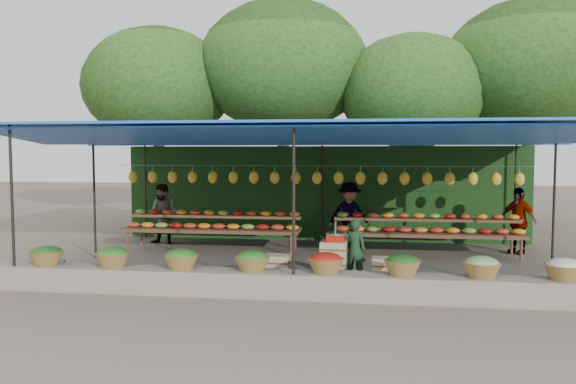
# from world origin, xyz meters

# --- Properties ---
(ground) EXTENTS (60.00, 60.00, 0.00)m
(ground) POSITION_xyz_m (0.00, 0.00, 0.00)
(ground) COLOR #6A5E4E
(ground) RESTS_ON ground
(stone_curb) EXTENTS (10.60, 0.55, 0.40)m
(stone_curb) POSITION_xyz_m (0.00, -2.75, 0.20)
(stone_curb) COLOR slate
(stone_curb) RESTS_ON ground
(stall_canopy) EXTENTS (10.80, 6.60, 2.82)m
(stall_canopy) POSITION_xyz_m (0.00, 0.07, 2.67)
(stall_canopy) COLOR black
(stall_canopy) RESTS_ON ground
(produce_baskets) EXTENTS (8.98, 0.58, 0.34)m
(produce_baskets) POSITION_xyz_m (-0.10, -2.75, 0.56)
(produce_baskets) COLOR brown
(produce_baskets) RESTS_ON stone_curb
(netting_backdrop) EXTENTS (10.60, 0.06, 2.50)m
(netting_backdrop) POSITION_xyz_m (0.00, 3.15, 1.25)
(netting_backdrop) COLOR #214D1B
(netting_backdrop) RESTS_ON ground
(tree_row) EXTENTS (16.51, 5.50, 7.12)m
(tree_row) POSITION_xyz_m (0.50, 6.09, 4.70)
(tree_row) COLOR #382114
(tree_row) RESTS_ON ground
(fruit_table_left) EXTENTS (4.21, 0.95, 0.93)m
(fruit_table_left) POSITION_xyz_m (-2.49, 1.35, 0.61)
(fruit_table_left) COLOR #4F2F1F
(fruit_table_left) RESTS_ON ground
(fruit_table_right) EXTENTS (4.21, 0.95, 0.93)m
(fruit_table_right) POSITION_xyz_m (2.51, 1.35, 0.61)
(fruit_table_right) COLOR #4F2F1F
(fruit_table_right) RESTS_ON ground
(crate_counter) EXTENTS (2.37, 0.36, 0.77)m
(crate_counter) POSITION_xyz_m (0.54, -1.85, 0.31)
(crate_counter) COLOR #9F7D5B
(crate_counter) RESTS_ON ground
(weighing_scale) EXTENTS (0.34, 0.34, 0.36)m
(weighing_scale) POSITION_xyz_m (0.60, -1.85, 0.85)
(weighing_scale) COLOR #B2200E
(weighing_scale) RESTS_ON crate_counter
(vendor_seated) EXTENTS (0.43, 0.31, 1.12)m
(vendor_seated) POSITION_xyz_m (0.93, -1.42, 0.56)
(vendor_seated) COLOR #1B3C21
(vendor_seated) RESTS_ON ground
(customer_left) EXTENTS (0.83, 0.70, 1.53)m
(customer_left) POSITION_xyz_m (-3.96, 2.00, 0.77)
(customer_left) COLOR slate
(customer_left) RESTS_ON ground
(customer_mid) EXTENTS (1.15, 0.85, 1.60)m
(customer_mid) POSITION_xyz_m (0.73, 2.25, 0.80)
(customer_mid) COLOR slate
(customer_mid) RESTS_ON ground
(customer_right) EXTENTS (0.89, 0.90, 1.53)m
(customer_right) POSITION_xyz_m (4.60, 1.82, 0.77)
(customer_right) COLOR slate
(customer_right) RESTS_ON ground
(blue_crate_front) EXTENTS (0.45, 0.33, 0.27)m
(blue_crate_front) POSITION_xyz_m (-4.14, -2.55, 0.14)
(blue_crate_front) COLOR navy
(blue_crate_front) RESTS_ON ground
(blue_crate_back) EXTENTS (0.63, 0.55, 0.32)m
(blue_crate_back) POSITION_xyz_m (-4.68, -2.05, 0.16)
(blue_crate_back) COLOR navy
(blue_crate_back) RESTS_ON ground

